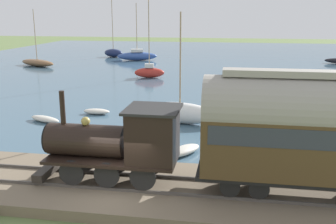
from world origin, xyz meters
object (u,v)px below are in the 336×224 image
at_px(sailboat_blue, 137,56).
at_px(sailboat_navy, 113,53).
at_px(passenger_coach, 315,128).
at_px(steam_locomotive, 121,140).
at_px(rowboat_mid_harbor, 97,111).
at_px(sailboat_white, 180,112).
at_px(sailboat_red, 149,71).
at_px(sailboat_brown, 37,63).
at_px(rowboat_off_pier, 102,133).
at_px(rowboat_far_out, 184,150).
at_px(rowboat_near_shore, 45,119).

bearing_deg(sailboat_blue, sailboat_navy, 38.93).
bearing_deg(passenger_coach, sailboat_navy, 25.20).
height_order(steam_locomotive, rowboat_mid_harbor, steam_locomotive).
relative_size(sailboat_white, sailboat_navy, 0.75).
xyz_separation_m(sailboat_navy, rowboat_mid_harbor, (-35.90, -9.90, -0.52)).
bearing_deg(sailboat_blue, sailboat_red, -174.87).
relative_size(sailboat_blue, sailboat_brown, 1.12).
bearing_deg(sailboat_navy, sailboat_blue, -109.79).
xyz_separation_m(sailboat_navy, sailboat_brown, (-12.39, 6.90, -0.23)).
bearing_deg(rowboat_off_pier, rowboat_far_out, -93.91).
xyz_separation_m(sailboat_white, rowboat_off_pier, (-3.57, 4.18, -0.52)).
relative_size(sailboat_red, rowboat_off_pier, 3.44).
bearing_deg(sailboat_red, sailboat_white, -169.79).
bearing_deg(sailboat_blue, steam_locomotive, 179.62).
bearing_deg(rowboat_mid_harbor, sailboat_red, -1.27).
relative_size(sailboat_brown, rowboat_off_pier, 2.73).
height_order(sailboat_blue, rowboat_mid_harbor, sailboat_blue).
distance_m(steam_locomotive, rowboat_near_shore, 12.57).
bearing_deg(rowboat_mid_harbor, sailboat_white, -102.08).
bearing_deg(sailboat_brown, steam_locomotive, -123.15).
bearing_deg(rowboat_off_pier, sailboat_brown, 53.38).
bearing_deg(rowboat_near_shore, sailboat_red, 13.10).
distance_m(steam_locomotive, sailboat_navy, 50.25).
distance_m(sailboat_navy, sailboat_brown, 14.18).
distance_m(passenger_coach, sailboat_navy, 52.94).
relative_size(steam_locomotive, sailboat_navy, 0.60).
distance_m(sailboat_navy, rowboat_off_pier, 42.52).
xyz_separation_m(rowboat_off_pier, rowboat_near_shore, (2.35, 4.78, -0.01)).
height_order(passenger_coach, rowboat_near_shore, passenger_coach).
height_order(sailboat_blue, sailboat_brown, sailboat_blue).
bearing_deg(rowboat_near_shore, rowboat_off_pier, -94.03).
bearing_deg(sailboat_navy, sailboat_white, -138.85).
distance_m(sailboat_navy, rowboat_far_out, 46.36).
distance_m(steam_locomotive, rowboat_mid_harbor, 13.26).
distance_m(steam_locomotive, sailboat_blue, 45.29).
relative_size(passenger_coach, sailboat_white, 1.17).
height_order(passenger_coach, sailboat_white, sailboat_white).
height_order(sailboat_navy, rowboat_near_shore, sailboat_navy).
bearing_deg(steam_locomotive, sailboat_navy, 17.69).
relative_size(rowboat_mid_harbor, rowboat_near_shore, 0.74).
bearing_deg(rowboat_far_out, sailboat_blue, -38.70).
relative_size(sailboat_navy, rowboat_off_pier, 3.48).
bearing_deg(passenger_coach, sailboat_white, 30.92).
relative_size(rowboat_far_out, rowboat_near_shore, 0.91).
distance_m(rowboat_mid_harbor, rowboat_far_out, 10.20).
xyz_separation_m(rowboat_off_pier, rowboat_far_out, (-2.28, -5.19, 0.02)).
relative_size(sailboat_white, rowboat_far_out, 3.03).
bearing_deg(sailboat_navy, passenger_coach, -137.10).
xyz_separation_m(steam_locomotive, sailboat_brown, (35.46, 22.16, -1.76)).
height_order(rowboat_off_pier, rowboat_near_shore, rowboat_off_pier).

